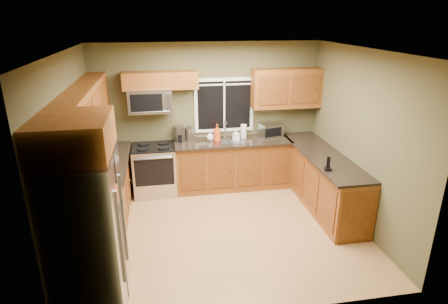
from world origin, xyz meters
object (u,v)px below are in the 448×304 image
object	(u,v)px
toaster_oven	(271,130)
soap_bottle_c	(210,136)
microwave	(150,100)
paper_towel_roll	(244,131)
coffee_maker	(179,134)
refrigerator	(87,235)
cordless_phone	(328,166)
range	(155,170)
soap_bottle_a	(217,133)
soap_bottle_b	(236,135)
kettle	(189,133)

from	to	relation	value
toaster_oven	soap_bottle_c	xyz separation A→B (m)	(-1.18, -0.04, -0.04)
microwave	paper_towel_roll	size ratio (longest dim) A/B	2.68
coffee_maker	toaster_oven	bearing A→B (deg)	-0.76
refrigerator	cordless_phone	size ratio (longest dim) A/B	8.28
coffee_maker	soap_bottle_c	distance (m)	0.57
refrigerator	coffee_maker	world-z (taller)	refrigerator
refrigerator	cordless_phone	bearing A→B (deg)	19.44
microwave	cordless_phone	bearing A→B (deg)	-33.87
range	refrigerator	bearing A→B (deg)	-103.97
refrigerator	soap_bottle_a	bearing A→B (deg)	56.42
paper_towel_roll	cordless_phone	distance (m)	1.99
soap_bottle_b	range	bearing A→B (deg)	-178.86
refrigerator	toaster_oven	distance (m)	4.13
coffee_maker	refrigerator	bearing A→B (deg)	-111.69
toaster_oven	refrigerator	bearing A→B (deg)	-135.04
toaster_oven	soap_bottle_a	bearing A→B (deg)	-173.74
soap_bottle_b	cordless_phone	bearing A→B (deg)	-56.87
kettle	toaster_oven	bearing A→B (deg)	-1.23
soap_bottle_a	refrigerator	bearing A→B (deg)	-123.58
coffee_maker	kettle	bearing A→B (deg)	3.13
coffee_maker	kettle	world-z (taller)	kettle
soap_bottle_b	cordless_phone	world-z (taller)	cordless_phone
kettle	soap_bottle_b	bearing A→B (deg)	-9.86
soap_bottle_b	soap_bottle_c	size ratio (longest dim) A/B	1.27
cordless_phone	paper_towel_roll	bearing A→B (deg)	116.93
refrigerator	soap_bottle_c	distance (m)	3.37
microwave	cordless_phone	xyz separation A→B (m)	(2.60, -1.75, -0.72)
toaster_oven	kettle	bearing A→B (deg)	178.77
paper_towel_roll	microwave	bearing A→B (deg)	-179.10
range	kettle	xyz separation A→B (m)	(0.67, 0.18, 0.61)
range	toaster_oven	world-z (taller)	toaster_oven
refrigerator	soap_bottle_c	world-z (taller)	refrigerator
soap_bottle_a	range	bearing A→B (deg)	-178.51
toaster_oven	coffee_maker	size ratio (longest dim) A/B	1.74
kettle	refrigerator	bearing A→B (deg)	-114.69
paper_towel_roll	soap_bottle_a	size ratio (longest dim) A/B	0.87
kettle	coffee_maker	bearing A→B (deg)	-176.87
soap_bottle_a	cordless_phone	size ratio (longest dim) A/B	1.50
soap_bottle_c	cordless_phone	bearing A→B (deg)	-47.96
refrigerator	soap_bottle_c	size ratio (longest dim) A/B	10.70
cordless_phone	coffee_maker	bearing A→B (deg)	140.00
soap_bottle_b	refrigerator	bearing A→B (deg)	-128.40
soap_bottle_a	cordless_phone	distance (m)	2.18
refrigerator	microwave	world-z (taller)	microwave
refrigerator	kettle	distance (m)	3.25
toaster_oven	soap_bottle_a	size ratio (longest dim) A/B	1.46
range	paper_towel_roll	bearing A→B (deg)	5.48
refrigerator	toaster_oven	bearing A→B (deg)	44.96
range	toaster_oven	size ratio (longest dim) A/B	1.97
range	coffee_maker	xyz separation A→B (m)	(0.48, 0.17, 0.60)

